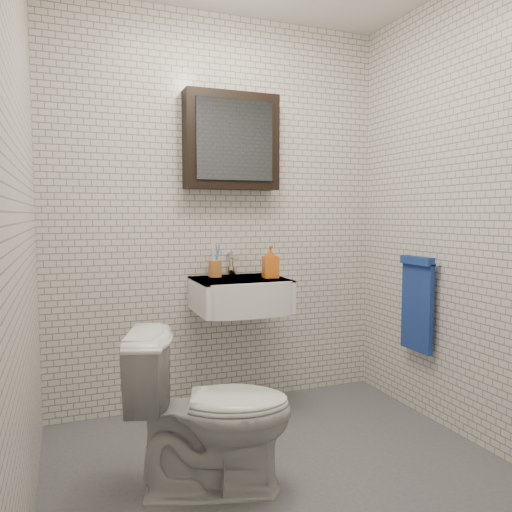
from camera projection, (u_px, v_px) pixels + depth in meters
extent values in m
cube|color=#484B4F|center=(284.00, 473.00, 2.39)|extent=(2.20, 2.00, 0.01)
cube|color=silver|center=(221.00, 213.00, 3.22)|extent=(2.20, 0.02, 2.50)
cube|color=silver|center=(437.00, 212.00, 1.36)|extent=(2.20, 0.02, 2.50)
cube|color=silver|center=(21.00, 212.00, 1.89)|extent=(0.02, 2.00, 2.50)
cube|color=silver|center=(471.00, 213.00, 2.68)|extent=(0.02, 2.00, 2.50)
cube|color=white|center=(240.00, 295.00, 3.07)|extent=(0.55, 0.45, 0.20)
cylinder|color=silver|center=(239.00, 280.00, 3.08)|extent=(0.31, 0.31, 0.02)
cylinder|color=silver|center=(239.00, 279.00, 3.08)|extent=(0.04, 0.04, 0.01)
cube|color=white|center=(240.00, 279.00, 3.06)|extent=(0.55, 0.45, 0.01)
cylinder|color=silver|center=(231.00, 271.00, 3.21)|extent=(0.06, 0.06, 0.06)
cylinder|color=silver|center=(231.00, 262.00, 3.21)|extent=(0.03, 0.03, 0.08)
cylinder|color=silver|center=(234.00, 258.00, 3.15)|extent=(0.02, 0.12, 0.02)
cube|color=silver|center=(230.00, 253.00, 3.23)|extent=(0.02, 0.09, 0.01)
cube|color=black|center=(231.00, 141.00, 3.13)|extent=(0.60, 0.14, 0.60)
cube|color=#3F444C|center=(235.00, 140.00, 3.06)|extent=(0.49, 0.01, 0.49)
cylinder|color=silver|center=(420.00, 263.00, 3.02)|extent=(0.02, 0.30, 0.02)
cylinder|color=silver|center=(409.00, 261.00, 3.15)|extent=(0.04, 0.02, 0.02)
cylinder|color=silver|center=(438.00, 265.00, 2.91)|extent=(0.04, 0.02, 0.02)
cube|color=#22369E|center=(417.00, 307.00, 3.04)|extent=(0.03, 0.26, 0.54)
cube|color=#22369E|center=(417.00, 260.00, 3.01)|extent=(0.05, 0.26, 0.05)
cylinder|color=#B06B2C|center=(215.00, 269.00, 3.14)|extent=(0.10, 0.10, 0.10)
cylinder|color=white|center=(213.00, 258.00, 3.11)|extent=(0.02, 0.03, 0.20)
cylinder|color=#3B7DBF|center=(217.00, 260.00, 3.13)|extent=(0.02, 0.02, 0.18)
cylinder|color=white|center=(214.00, 257.00, 3.14)|extent=(0.02, 0.04, 0.21)
cylinder|color=#3B7DBF|center=(217.00, 259.00, 3.15)|extent=(0.03, 0.04, 0.19)
imported|color=orange|center=(270.00, 262.00, 3.08)|extent=(0.10, 0.10, 0.20)
imported|color=silver|center=(211.00, 410.00, 2.23)|extent=(0.81, 0.61, 0.73)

